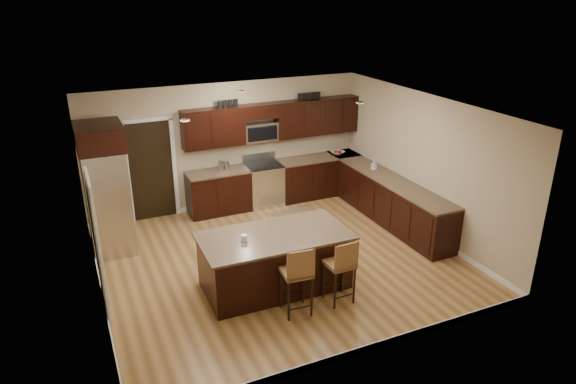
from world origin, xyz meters
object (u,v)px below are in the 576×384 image
range (264,184)px  stool_mid (298,273)px  stool_right (342,265)px  island (275,262)px  refrigerator (106,188)px

range → stool_mid: bearing=-105.0°
stool_mid → stool_right: stool_mid is taller
stool_mid → stool_right: (0.73, 0.00, -0.03)m
island → refrigerator: refrigerator is taller
island → stool_mid: (0.00, -0.85, 0.26)m
range → stool_right: size_ratio=1.05×
range → stool_mid: size_ratio=1.00×
range → refrigerator: bearing=-166.4°
range → stool_right: bearing=-95.0°
range → island: size_ratio=0.47×
stool_mid → refrigerator: refrigerator is taller
stool_mid → refrigerator: (-2.21, 3.25, 0.51)m
range → stool_mid: (-1.09, -4.05, 0.22)m
island → range: bearing=72.3°
stool_right → island: bearing=128.9°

